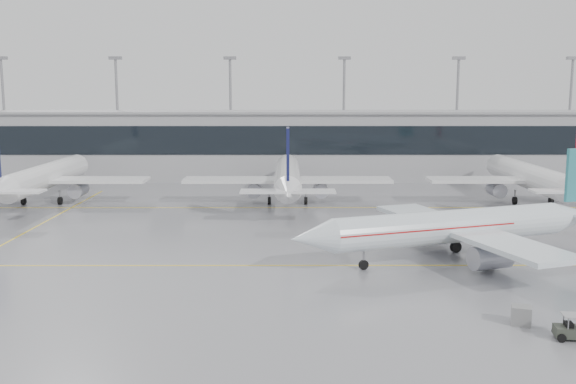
{
  "coord_description": "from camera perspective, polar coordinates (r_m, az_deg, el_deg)",
  "views": [
    {
      "loc": [
        -0.19,
        -57.45,
        15.85
      ],
      "look_at": [
        0.0,
        12.0,
        5.0
      ],
      "focal_mm": 40.0,
      "sensor_mm": 36.0,
      "label": 1
    }
  ],
  "objects": [
    {
      "name": "ground",
      "position": [
        59.6,
        0.03,
        -6.54
      ],
      "size": [
        320.0,
        320.0,
        0.0
      ],
      "primitive_type": "plane",
      "color": "gray",
      "rests_on": "ground"
    },
    {
      "name": "taxi_line_main",
      "position": [
        59.6,
        0.03,
        -6.54
      ],
      "size": [
        120.0,
        0.25,
        0.01
      ],
      "primitive_type": "cube",
      "color": "yellow",
      "rests_on": "ground"
    },
    {
      "name": "taxi_line_north",
      "position": [
        88.88,
        -0.03,
        -1.39
      ],
      "size": [
        120.0,
        0.25,
        0.01
      ],
      "primitive_type": "cube",
      "color": "yellow",
      "rests_on": "ground"
    },
    {
      "name": "taxi_line_cross",
      "position": [
        79.93,
        -22.09,
        -3.22
      ],
      "size": [
        0.25,
        60.0,
        0.01
      ],
      "primitive_type": "cube",
      "color": "yellow",
      "rests_on": "ground"
    },
    {
      "name": "terminal",
      "position": [
        119.86,
        -0.07,
        4.17
      ],
      "size": [
        180.0,
        15.0,
        12.0
      ],
      "primitive_type": "cube",
      "color": "#959599",
      "rests_on": "ground"
    },
    {
      "name": "terminal_glass",
      "position": [
        112.21,
        -0.06,
        4.61
      ],
      "size": [
        180.0,
        0.2,
        5.0
      ],
      "primitive_type": "cube",
      "color": "black",
      "rests_on": "ground"
    },
    {
      "name": "terminal_roof",
      "position": [
        119.51,
        -0.07,
        7.13
      ],
      "size": [
        182.0,
        16.0,
        0.4
      ],
      "primitive_type": "cube",
      "color": "gray",
      "rests_on": "ground"
    },
    {
      "name": "light_masts",
      "position": [
        125.48,
        -0.07,
        7.74
      ],
      "size": [
        156.4,
        1.0,
        22.6
      ],
      "color": "gray",
      "rests_on": "ground"
    },
    {
      "name": "air_canada_jet",
      "position": [
        63.03,
        15.22,
        -3.0
      ],
      "size": [
        32.72,
        26.16,
        10.27
      ],
      "rotation": [
        0.0,
        0.0,
        3.48
      ],
      "color": "silver",
      "rests_on": "ground"
    },
    {
      "name": "parked_jet_b",
      "position": [
        98.31,
        -20.9,
        1.2
      ],
      "size": [
        29.64,
        36.96,
        11.72
      ],
      "rotation": [
        0.0,
        0.0,
        1.57
      ],
      "color": "white",
      "rests_on": "ground"
    },
    {
      "name": "parked_jet_c",
      "position": [
        91.95,
        -0.04,
        1.29
      ],
      "size": [
        29.64,
        36.96,
        11.72
      ],
      "rotation": [
        0.0,
        0.0,
        1.57
      ],
      "color": "white",
      "rests_on": "ground"
    },
    {
      "name": "parked_jet_d",
      "position": [
        98.45,
        20.79,
        1.22
      ],
      "size": [
        29.64,
        36.96,
        11.72
      ],
      "rotation": [
        0.0,
        0.0,
        1.57
      ],
      "color": "white",
      "rests_on": "ground"
    },
    {
      "name": "baggage_tug",
      "position": [
        46.23,
        24.0,
        -11.2
      ],
      "size": [
        3.5,
        1.71,
        1.67
      ],
      "rotation": [
        0.0,
        0.0,
        -0.13
      ],
      "color": "#32362D",
      "rests_on": "ground"
    },
    {
      "name": "gse_unit",
      "position": [
        47.68,
        20.02,
        -10.26
      ],
      "size": [
        1.63,
        1.57,
        1.31
      ],
      "primitive_type": "cube",
      "rotation": [
        0.0,
        0.0,
        -0.32
      ],
      "color": "gray",
      "rests_on": "ground"
    }
  ]
}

